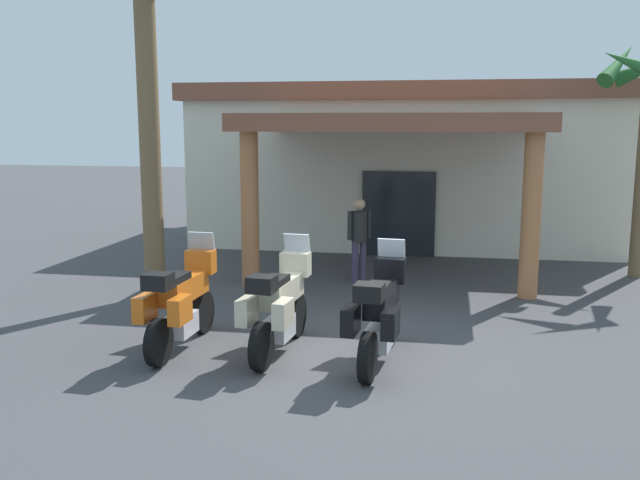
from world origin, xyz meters
TOP-DOWN VIEW (x-y plane):
  - ground_plane at (0.00, 0.00)m, footprint 80.00×80.00m
  - motel_building at (-0.01, 10.54)m, footprint 11.53×10.54m
  - motorcycle_orange at (-2.59, -0.21)m, footprint 0.72×2.21m
  - motorcycle_cream at (-1.14, -0.12)m, footprint 0.74×2.21m
  - motorcycle_black at (0.31, -0.31)m, footprint 0.74×2.21m
  - pedestrian at (-0.58, 4.47)m, footprint 0.45×0.34m
  - palm_tree_roadside at (-4.22, 2.60)m, footprint 2.08×2.12m

SIDE VIEW (x-z plane):
  - ground_plane at x=0.00m, z-range 0.00..0.00m
  - motorcycle_orange at x=-2.59m, z-range -0.11..1.50m
  - motorcycle_cream at x=-1.14m, z-range -0.11..1.50m
  - motorcycle_black at x=0.31m, z-range -0.11..1.50m
  - pedestrian at x=-0.58m, z-range 0.14..1.90m
  - motel_building at x=-0.01m, z-range 0.05..4.32m
  - palm_tree_roadside at x=-4.22m, z-range 1.20..7.76m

